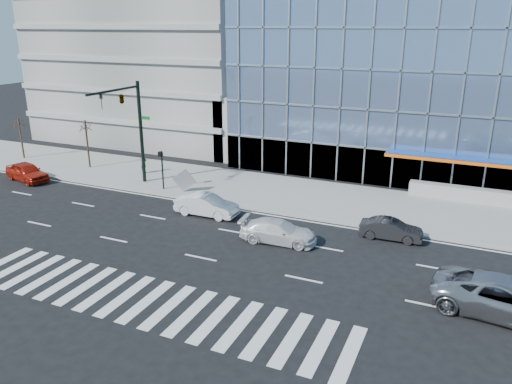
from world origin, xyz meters
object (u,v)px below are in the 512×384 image
white_suv (278,231)px  white_sedan (207,205)px  ped_signal_post (162,164)px  street_tree_near (86,127)px  dark_sedan (391,229)px  traffic_signal (128,110)px  silver_suv (505,298)px  street_tree_far (19,123)px  pedestrian (144,163)px  red_sedan (27,172)px  tilted_panel (184,180)px

white_suv → white_sedan: (-6.00, 2.06, 0.05)m
ped_signal_post → white_suv: 12.83m
street_tree_near → dark_sedan: (27.13, -4.63, -3.17)m
traffic_signal → white_suv: traffic_signal is taller
ped_signal_post → silver_suv: size_ratio=0.48×
traffic_signal → white_sedan: size_ratio=1.84×
street_tree_far → white_sedan: 23.98m
white_suv → white_sedan: white_sedan is taller
white_suv → silver_suv: bearing=-110.5°
white_sedan → street_tree_far: bearing=74.9°
street_tree_near → street_tree_far: (-8.00, 0.00, -0.33)m
pedestrian → traffic_signal: bearing=-167.0°
ped_signal_post → street_tree_far: bearing=171.7°
ped_signal_post → white_suv: (11.63, -5.21, -1.48)m
traffic_signal → ped_signal_post: (2.50, 0.37, -4.02)m
dark_sedan → red_sedan: (-29.29, -0.27, 0.14)m
silver_suv → pedestrian: bearing=73.8°
street_tree_near → white_suv: 22.73m
silver_suv → red_sedan: (-35.29, 6.10, -0.11)m
tilted_panel → white_sedan: bearing=-61.6°
traffic_signal → street_tree_near: (-7.00, 2.93, -2.39)m
silver_suv → red_sedan: 35.82m
silver_suv → dark_sedan: size_ratio=1.68×
dark_sedan → street_tree_far: bearing=79.9°
traffic_signal → white_suv: size_ratio=1.75×
street_tree_far → silver_suv: bearing=-15.0°
silver_suv → red_sedan: bearing=86.5°
traffic_signal → silver_suv: bearing=-17.2°
silver_suv → white_sedan: bearing=80.0°
silver_suv → white_suv: 12.43m
traffic_signal → dark_sedan: 20.95m
traffic_signal → white_suv: 15.92m
street_tree_near → pedestrian: bearing=4.4°
traffic_signal → street_tree_near: bearing=157.3°
red_sedan → street_tree_near: bearing=-10.2°
dark_sedan → white_suv: bearing=115.0°
red_sedan → pedestrian: (7.72, 5.32, 0.29)m
street_tree_near → white_suv: size_ratio=0.92×
silver_suv → white_suv: size_ratio=1.35×
white_suv → pedestrian: size_ratio=2.56×
street_tree_near → tilted_panel: 11.94m
dark_sedan → tilted_panel: 15.92m
street_tree_near → silver_suv: bearing=-18.4°
white_suv → white_sedan: size_ratio=1.05×
white_sedan → pedestrian: 11.36m
silver_suv → red_sedan: silver_suv is taller
ped_signal_post → red_sedan: ped_signal_post is taller
traffic_signal → dark_sedan: (20.13, -1.70, -5.56)m
white_suv → pedestrian: 17.59m
silver_suv → tilted_panel: (-21.76, 8.58, 0.20)m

